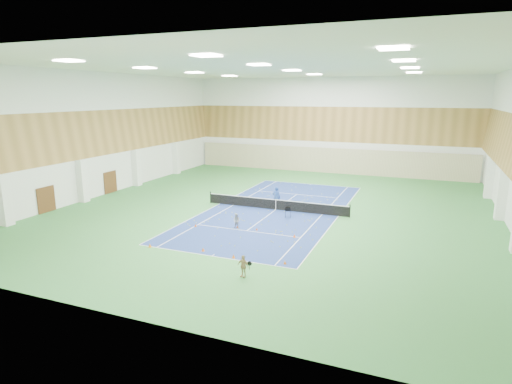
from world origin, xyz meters
TOP-DOWN VIEW (x-y plane):
  - ground at (0.00, 0.00)m, footprint 40.00×40.00m
  - room_shell at (0.00, 0.00)m, footprint 36.00×40.00m
  - wood_cladding at (0.00, 0.00)m, footprint 36.00×40.00m
  - ceiling_light_grid at (0.00, 0.00)m, footprint 21.40×25.40m
  - court_surface at (0.00, 0.00)m, footprint 10.97×23.77m
  - tennis_balls_scatter at (0.00, 0.00)m, footprint 10.57×22.77m
  - tennis_net at (0.00, 0.00)m, footprint 12.80×0.10m
  - back_curtain at (0.00, 19.75)m, footprint 35.40×0.16m
  - door_left_a at (-17.92, -8.00)m, footprint 0.08×1.80m
  - door_left_b at (-17.92, 0.00)m, footprint 0.08×1.80m
  - coach at (-0.17, 0.60)m, footprint 0.80×0.62m
  - child_court at (-0.96, -6.10)m, footprint 0.58×0.47m
  - child_apron at (3.03, -13.96)m, footprint 0.79×0.45m
  - ball_cart at (1.69, -1.84)m, footprint 0.61×0.61m
  - cone_svc_a at (-4.02, -6.93)m, footprint 0.20×0.20m
  - cone_svc_b at (-0.95, -5.98)m, footprint 0.19×0.19m
  - cone_svc_c at (0.62, -5.98)m, footprint 0.17×0.17m
  - cone_svc_d at (3.69, -6.50)m, footprint 0.21×0.21m
  - cone_base_a at (-4.56, -11.97)m, footprint 0.23×0.23m
  - cone_base_b at (-0.94, -11.33)m, footprint 0.22×0.22m
  - cone_base_c at (1.37, -11.66)m, footprint 0.22×0.22m
  - cone_base_d at (4.60, -11.37)m, footprint 0.19×0.19m

SIDE VIEW (x-z plane):
  - ground at x=0.00m, z-range 0.00..0.00m
  - court_surface at x=0.00m, z-range 0.00..0.01m
  - tennis_balls_scatter at x=0.00m, z-range 0.01..0.08m
  - cone_svc_c at x=0.62m, z-range 0.00..0.19m
  - cone_base_d at x=4.60m, z-range 0.00..0.21m
  - cone_svc_b at x=-0.95m, z-range 0.00..0.21m
  - cone_svc_a at x=-4.02m, z-range 0.00..0.22m
  - cone_svc_d at x=3.69m, z-range 0.00..0.23m
  - cone_base_c at x=1.37m, z-range 0.00..0.24m
  - cone_base_b at x=-0.94m, z-range 0.00..0.24m
  - cone_base_a at x=-4.56m, z-range 0.00..0.25m
  - ball_cart at x=1.69m, z-range 0.00..0.84m
  - tennis_net at x=0.00m, z-range 0.00..1.10m
  - child_court at x=-0.96m, z-range 0.00..1.14m
  - child_apron at x=3.03m, z-range 0.00..1.26m
  - coach at x=-0.17m, z-range 0.00..1.95m
  - door_left_a at x=-17.92m, z-range 0.00..2.20m
  - door_left_b at x=-17.92m, z-range 0.00..2.20m
  - back_curtain at x=0.00m, z-range 0.00..3.20m
  - room_shell at x=0.00m, z-range 0.00..12.00m
  - wood_cladding at x=0.00m, z-range 4.00..12.00m
  - ceiling_light_grid at x=0.00m, z-range 11.89..11.95m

